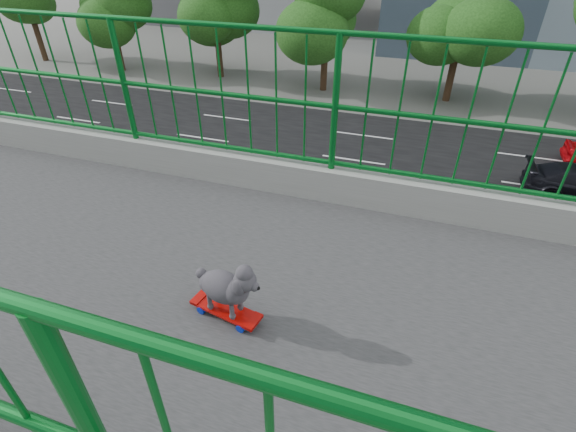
% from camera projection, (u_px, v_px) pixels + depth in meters
% --- Properties ---
extents(road, '(18.00, 90.00, 0.02)m').
position_uv_depth(road, '(339.00, 191.00, 17.35)').
color(road, black).
rests_on(road, ground).
extents(footbridge, '(3.00, 24.00, 7.00)m').
position_uv_depth(footbridge, '(96.00, 381.00, 4.24)').
color(footbridge, '#2D2D2F').
rests_on(footbridge, ground).
extents(railing, '(3.00, 24.00, 1.42)m').
position_uv_depth(railing, '(26.00, 222.00, 3.11)').
color(railing, gray).
rests_on(railing, footbridge).
extents(street_trees, '(5.30, 60.40, 7.26)m').
position_uv_depth(street_trees, '(411.00, 18.00, 24.56)').
color(street_trees, black).
rests_on(street_trees, ground).
extents(skateboard, '(0.22, 0.49, 0.06)m').
position_uv_depth(skateboard, '(226.00, 310.00, 2.60)').
color(skateboard, '#BF0A06').
rests_on(skateboard, footbridge).
extents(poodle, '(0.24, 0.45, 0.38)m').
position_uv_depth(poodle, '(226.00, 286.00, 2.47)').
color(poodle, '#2D2B30').
rests_on(poodle, skateboard).
extents(car_0, '(1.68, 4.18, 1.42)m').
position_uv_depth(car_0, '(93.00, 247.00, 13.16)').
color(car_0, '#A7A7AD').
rests_on(car_0, ground).
extents(car_5, '(1.43, 4.11, 1.35)m').
position_uv_depth(car_5, '(373.00, 316.00, 10.88)').
color(car_5, silver).
rests_on(car_5, ground).
extents(car_7, '(1.88, 4.62, 1.34)m').
position_uv_depth(car_7, '(31.00, 135.00, 20.53)').
color(car_7, red).
rests_on(car_7, ground).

